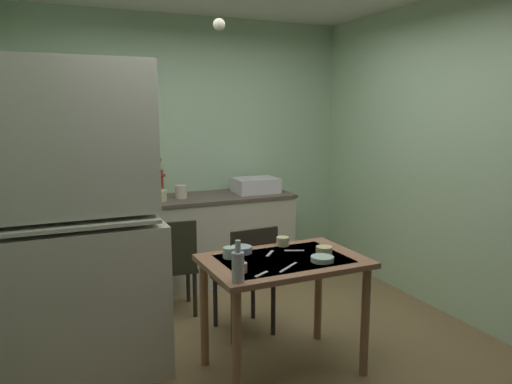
% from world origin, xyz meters
% --- Properties ---
extents(ground_plane, '(4.83, 4.83, 0.00)m').
position_xyz_m(ground_plane, '(0.00, 0.00, 0.00)').
color(ground_plane, olive).
extents(wall_back, '(3.55, 0.10, 2.64)m').
position_xyz_m(wall_back, '(0.00, 1.96, 1.32)').
color(wall_back, '#AFD3AC').
rests_on(wall_back, ground).
extents(wall_right, '(0.10, 3.93, 2.64)m').
position_xyz_m(wall_right, '(1.78, 0.00, 1.32)').
color(wall_right, '#B2D3AB').
rests_on(wall_right, ground).
extents(hutch_cabinet, '(1.04, 0.60, 2.03)m').
position_xyz_m(hutch_cabinet, '(-1.19, 0.23, 0.95)').
color(hutch_cabinet, beige).
rests_on(hutch_cabinet, ground).
extents(counter_cabinet, '(1.66, 0.64, 0.88)m').
position_xyz_m(counter_cabinet, '(0.14, 1.59, 0.44)').
color(counter_cabinet, beige).
rests_on(counter_cabinet, ground).
extents(sink_basin, '(0.44, 0.34, 0.15)m').
position_xyz_m(sink_basin, '(0.63, 1.59, 0.96)').
color(sink_basin, white).
rests_on(sink_basin, counter_cabinet).
extents(hand_pump, '(0.05, 0.27, 0.39)m').
position_xyz_m(hand_pump, '(-0.33, 1.64, 1.05)').
color(hand_pump, maroon).
rests_on(hand_pump, counter_cabinet).
extents(mixing_bowl_counter, '(0.25, 0.25, 0.10)m').
position_xyz_m(mixing_bowl_counter, '(-0.43, 1.54, 0.93)').
color(mixing_bowl_counter, beige).
rests_on(mixing_bowl_counter, counter_cabinet).
extents(stoneware_crock, '(0.11, 0.11, 0.13)m').
position_xyz_m(stoneware_crock, '(-0.16, 1.57, 0.94)').
color(stoneware_crock, beige).
rests_on(stoneware_crock, counter_cabinet).
extents(dining_table, '(1.04, 0.71, 0.78)m').
position_xyz_m(dining_table, '(0.03, -0.24, 0.66)').
color(dining_table, '#98694C').
rests_on(dining_table, ground).
extents(chair_far_side, '(0.43, 0.43, 0.87)m').
position_xyz_m(chair_far_side, '(0.02, 0.34, 0.46)').
color(chair_far_side, '#292321').
rests_on(chair_far_side, ground).
extents(chair_by_counter, '(0.44, 0.44, 0.83)m').
position_xyz_m(chair_by_counter, '(-0.42, 0.93, 0.44)').
color(chair_by_counter, '#27271E').
rests_on(chair_by_counter, ground).
extents(serving_bowl_wide, '(0.14, 0.14, 0.05)m').
position_xyz_m(serving_bowl_wide, '(-0.17, -0.01, 0.80)').
color(serving_bowl_wide, '#9EB2C6').
rests_on(serving_bowl_wide, dining_table).
extents(soup_bowl_small, '(0.11, 0.11, 0.04)m').
position_xyz_m(soup_bowl_small, '(0.34, -0.23, 0.80)').
color(soup_bowl_small, beige).
rests_on(soup_bowl_small, dining_table).
extents(sauce_dish, '(0.15, 0.15, 0.03)m').
position_xyz_m(sauce_dish, '(0.23, -0.39, 0.79)').
color(sauce_dish, '#ADD1C1').
rests_on(sauce_dish, dining_table).
extents(teacup_cream, '(0.09, 0.09, 0.07)m').
position_xyz_m(teacup_cream, '(-0.29, -0.08, 0.81)').
color(teacup_cream, '#ADD1C1').
rests_on(teacup_cream, dining_table).
extents(teacup_mint, '(0.08, 0.08, 0.06)m').
position_xyz_m(teacup_mint, '(-0.33, -0.37, 0.81)').
color(teacup_mint, tan).
rests_on(teacup_mint, dining_table).
extents(mug_tall, '(0.09, 0.09, 0.06)m').
position_xyz_m(mug_tall, '(0.16, 0.03, 0.81)').
color(mug_tall, beige).
rests_on(mug_tall, dining_table).
extents(glass_bottle, '(0.07, 0.07, 0.24)m').
position_xyz_m(glass_bottle, '(-0.40, -0.52, 0.87)').
color(glass_bottle, '#B7BCC1').
rests_on(glass_bottle, dining_table).
extents(table_knife, '(0.19, 0.14, 0.00)m').
position_xyz_m(table_knife, '(-0.03, -0.41, 0.78)').
color(table_knife, silver).
rests_on(table_knife, dining_table).
extents(teaspoon_near_bowl, '(0.13, 0.07, 0.00)m').
position_xyz_m(teaspoon_near_bowl, '(0.17, -0.12, 0.78)').
color(teaspoon_near_bowl, beige).
rests_on(teaspoon_near_bowl, dining_table).
extents(teaspoon_by_cup, '(0.11, 0.12, 0.00)m').
position_xyz_m(teaspoon_by_cup, '(-0.01, -0.11, 0.78)').
color(teaspoon_by_cup, beige).
rests_on(teaspoon_by_cup, dining_table).
extents(serving_spoon, '(0.11, 0.08, 0.00)m').
position_xyz_m(serving_spoon, '(-0.23, -0.46, 0.78)').
color(serving_spoon, beige).
rests_on(serving_spoon, dining_table).
extents(pendant_bulb, '(0.08, 0.08, 0.08)m').
position_xyz_m(pendant_bulb, '(-0.23, 0.21, 2.28)').
color(pendant_bulb, '#F9EFCC').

